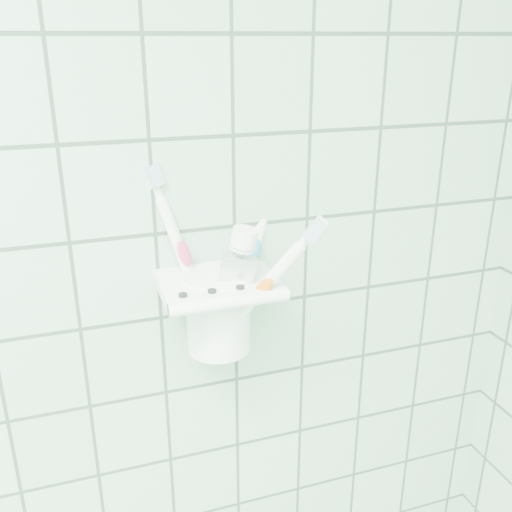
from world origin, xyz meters
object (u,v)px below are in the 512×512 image
Objects in this scene: cup at (218,309)px; toothpaste_tube at (220,278)px; holder_bracket at (218,285)px; toothbrush_pink at (212,254)px; toothbrush_orange at (211,263)px; toothbrush_blue at (226,255)px.

toothpaste_tube is at bearing -90.95° from cup.
cup is at bearing 79.07° from holder_bracket.
toothbrush_pink is 0.02m from toothbrush_orange.
toothbrush_pink is 0.03m from toothpaste_tube.
toothbrush_pink is 0.02m from toothbrush_blue.
cup is 0.07m from toothbrush_orange.
toothpaste_tube is (0.00, -0.01, 0.01)m from holder_bracket.
toothbrush_blue is (0.01, 0.01, 0.03)m from holder_bracket.
cup is 0.46× the size of toothbrush_blue.
holder_bracket is 0.03m from toothbrush_orange.
holder_bracket is 0.03m from cup.
toothpaste_tube is (-0.00, -0.01, 0.04)m from cup.
cup is at bearing -143.39° from toothbrush_blue.
toothbrush_orange is at bearing -155.57° from holder_bracket.
holder_bracket is at bearing 113.20° from toothpaste_tube.
holder_bracket is at bearing -95.21° from toothbrush_pink.
cup is at bearing 106.02° from toothpaste_tube.
toothbrush_blue reaches higher than toothbrush_orange.
toothpaste_tube is at bearing 19.93° from toothbrush_orange.
toothpaste_tube is at bearing -83.77° from holder_bracket.
holder_bracket is 0.63× the size of toothbrush_blue.
toothpaste_tube is at bearing -117.48° from toothbrush_blue.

